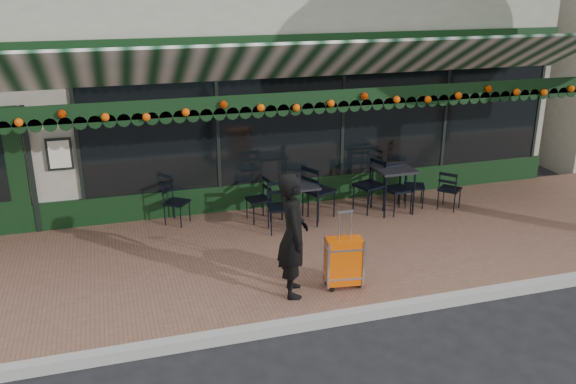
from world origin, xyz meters
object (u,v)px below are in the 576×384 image
object	(u,v)px
chair_a_left	(369,186)
chair_b_front	(280,208)
cafe_table_b	(300,188)
chair_b_left	(258,200)
chair_a_right	(414,187)
chair_b_right	(319,191)
chair_a_front	(398,190)
chair_a_extra	(450,190)
chair_solo	(177,203)
woman	(293,235)
suitcase	(344,262)
cafe_table_a	(394,172)

from	to	relation	value
chair_a_left	chair_b_front	size ratio (longest dim) A/B	1.13
cafe_table_b	chair_b_left	bearing A→B (deg)	151.01
chair_a_right	chair_b_right	world-z (taller)	chair_b_right
chair_a_right	chair_b_left	xyz separation A→B (m)	(-3.02, 0.15, 0.00)
chair_a_right	chair_a_front	world-z (taller)	chair_a_front
chair_a_extra	chair_b_left	distance (m)	3.62
chair_a_left	chair_b_front	xyz separation A→B (m)	(-1.87, -0.48, -0.06)
chair_a_extra	chair_b_left	bearing A→B (deg)	41.86
chair_b_front	chair_solo	bearing A→B (deg)	158.58
woman	chair_b_left	world-z (taller)	woman
suitcase	chair_a_front	size ratio (longest dim) A/B	1.29
cafe_table_a	chair_a_extra	bearing A→B (deg)	-10.35
chair_b_left	chair_b_front	bearing A→B (deg)	11.98
woman	chair_a_front	xyz separation A→B (m)	(2.77, 2.37, -0.43)
chair_a_right	chair_b_front	size ratio (longest dim) A/B	0.91
cafe_table_b	chair_a_front	size ratio (longest dim) A/B	0.83
chair_a_extra	chair_b_right	xyz separation A→B (m)	(-2.50, 0.34, 0.11)
chair_a_left	chair_a_right	xyz separation A→B (m)	(0.92, -0.04, -0.09)
woman	chair_a_front	size ratio (longest dim) A/B	1.96
woman	chair_a_right	size ratio (longest dim) A/B	2.24
chair_b_left	chair_b_right	world-z (taller)	chair_b_right
chair_a_left	chair_b_front	bearing A→B (deg)	-93.71
chair_a_front	chair_b_front	world-z (taller)	chair_a_front
chair_a_front	chair_a_extra	xyz separation A→B (m)	(1.02, -0.12, -0.06)
cafe_table_a	chair_a_extra	xyz separation A→B (m)	(1.09, -0.20, -0.38)
cafe_table_a	cafe_table_b	bearing A→B (deg)	-177.54
cafe_table_b	chair_a_right	size ratio (longest dim) A/B	0.94
chair_b_front	woman	bearing A→B (deg)	-94.91
woman	cafe_table_a	distance (m)	3.65
chair_a_left	suitcase	bearing A→B (deg)	-48.53
cafe_table_b	chair_a_right	bearing A→B (deg)	5.11
chair_a_extra	chair_b_front	distance (m)	3.36
chair_a_extra	cafe_table_b	bearing A→B (deg)	47.21
chair_a_left	chair_b_front	world-z (taller)	chair_a_left
chair_b_front	chair_solo	xyz separation A→B (m)	(-1.65, 0.87, -0.04)
woman	chair_a_extra	size ratio (longest dim) A/B	2.28
chair_solo	cafe_table_b	bearing A→B (deg)	-69.90
chair_a_right	chair_a_front	size ratio (longest dim) A/B	0.88
suitcase	chair_a_right	xyz separation A→B (m)	(2.49, 2.62, 0.01)
woman	cafe_table_b	distance (m)	2.53
chair_a_left	chair_a_right	bearing A→B (deg)	69.60
cafe_table_a	chair_a_right	world-z (taller)	cafe_table_a
cafe_table_a	chair_a_right	distance (m)	0.65
cafe_table_b	chair_b_right	world-z (taller)	chair_b_right
chair_b_left	chair_b_right	size ratio (longest dim) A/B	0.79
woman	chair_a_extra	xyz separation A→B (m)	(3.79, 2.25, -0.49)
chair_a_extra	chair_solo	world-z (taller)	chair_solo
cafe_table_a	chair_b_left	xyz separation A→B (m)	(-2.50, 0.29, -0.37)
chair_a_front	woman	bearing A→B (deg)	-146.97
suitcase	chair_a_front	bearing A→B (deg)	58.42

